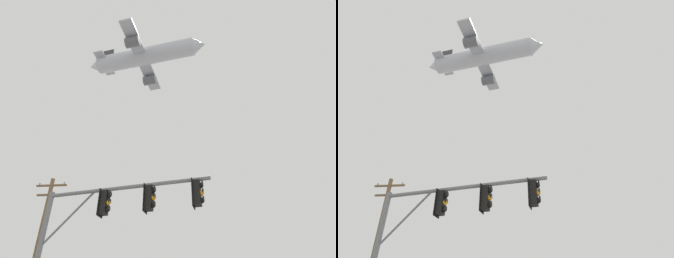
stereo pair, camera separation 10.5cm
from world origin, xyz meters
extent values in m
cylinder|color=slate|center=(-1.54, 7.45, 5.86)|extent=(6.37, 1.39, 0.15)
cylinder|color=slate|center=(-3.76, 7.88, 4.89)|extent=(1.97, 0.46, 2.01)
cube|color=black|center=(1.12, 6.92, 5.34)|extent=(0.32, 0.36, 0.90)
cylinder|color=black|center=(1.12, 6.92, 5.85)|extent=(0.05, 0.05, 0.12)
cube|color=black|center=(0.99, 6.95, 5.34)|extent=(0.11, 0.46, 1.04)
sphere|color=black|center=(1.27, 6.90, 5.61)|extent=(0.20, 0.20, 0.20)
cylinder|color=black|center=(1.33, 6.88, 5.67)|extent=(0.08, 0.21, 0.21)
sphere|color=orange|center=(1.27, 6.90, 5.33)|extent=(0.20, 0.20, 0.20)
cylinder|color=black|center=(1.33, 6.88, 5.39)|extent=(0.08, 0.21, 0.21)
sphere|color=black|center=(1.27, 6.90, 5.05)|extent=(0.20, 0.20, 0.20)
cylinder|color=black|center=(1.33, 6.88, 5.11)|extent=(0.08, 0.21, 0.21)
cube|color=black|center=(-0.62, 7.27, 5.34)|extent=(0.32, 0.36, 0.90)
cylinder|color=black|center=(-0.62, 7.27, 5.85)|extent=(0.05, 0.05, 0.12)
cube|color=black|center=(-0.76, 7.29, 5.34)|extent=(0.11, 0.46, 1.04)
sphere|color=black|center=(-0.48, 7.24, 5.61)|extent=(0.20, 0.20, 0.20)
cylinder|color=black|center=(-0.41, 7.23, 5.67)|extent=(0.08, 0.21, 0.21)
sphere|color=orange|center=(-0.48, 7.24, 5.33)|extent=(0.20, 0.20, 0.20)
cylinder|color=black|center=(-0.41, 7.23, 5.39)|extent=(0.08, 0.21, 0.21)
sphere|color=black|center=(-0.48, 7.24, 5.05)|extent=(0.20, 0.20, 0.20)
cylinder|color=black|center=(-0.41, 7.23, 5.11)|extent=(0.08, 0.21, 0.21)
cube|color=black|center=(-2.36, 7.61, 5.34)|extent=(0.32, 0.36, 0.90)
cylinder|color=black|center=(-2.36, 7.61, 5.85)|extent=(0.05, 0.05, 0.12)
cube|color=black|center=(-2.50, 7.64, 5.34)|extent=(0.11, 0.46, 1.04)
sphere|color=black|center=(-2.22, 7.58, 5.61)|extent=(0.20, 0.20, 0.20)
cylinder|color=black|center=(-2.16, 7.57, 5.67)|extent=(0.08, 0.21, 0.21)
sphere|color=orange|center=(-2.22, 7.58, 5.33)|extent=(0.20, 0.20, 0.20)
cylinder|color=black|center=(-2.16, 7.57, 5.39)|extent=(0.08, 0.21, 0.21)
sphere|color=black|center=(-2.22, 7.58, 5.05)|extent=(0.20, 0.20, 0.20)
cylinder|color=black|center=(-2.16, 7.57, 5.11)|extent=(0.08, 0.21, 0.21)
cylinder|color=brown|center=(-8.89, 16.02, 5.20)|extent=(0.28, 0.28, 10.40)
cube|color=brown|center=(-8.89, 16.02, 9.90)|extent=(2.20, 0.12, 0.12)
cube|color=brown|center=(-8.89, 16.02, 9.20)|extent=(1.80, 0.12, 0.12)
cylinder|color=gray|center=(-9.79, 16.02, 10.02)|extent=(0.10, 0.10, 0.18)
cylinder|color=gray|center=(-7.99, 16.02, 10.02)|extent=(0.10, 0.10, 0.18)
cylinder|color=#B7BCC6|center=(-6.01, 32.80, 41.45)|extent=(17.60, 6.11, 3.08)
cone|color=#B7BCC6|center=(3.47, 31.09, 41.45)|extent=(2.60, 3.26, 2.93)
cone|color=#B7BCC6|center=(-15.38, 34.49, 41.45)|extent=(2.36, 2.92, 2.62)
cube|color=#A8ADB7|center=(-6.48, 32.89, 40.99)|extent=(4.99, 16.48, 0.35)
cylinder|color=#595B60|center=(-5.67, 37.40, 40.07)|extent=(2.58, 2.11, 1.73)
cylinder|color=#595B60|center=(-7.29, 28.38, 40.07)|extent=(2.58, 2.11, 1.73)
cube|color=#333338|center=(-13.39, 34.13, 43.18)|extent=(2.69, 0.71, 3.66)
cube|color=#A8ADB7|center=(-13.58, 34.17, 41.74)|extent=(2.73, 5.99, 0.19)
camera|label=1|loc=(0.88, -3.04, 1.32)|focal=31.95mm
camera|label=2|loc=(0.99, -3.03, 1.32)|focal=31.95mm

